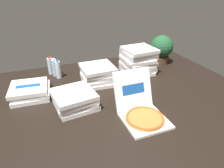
% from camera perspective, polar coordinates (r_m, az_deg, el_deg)
% --- Properties ---
extents(ground_plane, '(3.20, 2.40, 0.02)m').
position_cam_1_polar(ground_plane, '(2.15, -0.19, -4.91)').
color(ground_plane, black).
extents(open_pizza_box, '(0.38, 0.52, 0.39)m').
position_cam_1_polar(open_pizza_box, '(1.88, 8.36, -7.45)').
color(open_pizza_box, white).
rests_on(open_pizza_box, ground_plane).
extents(pizza_stack_right_near, '(0.42, 0.43, 0.22)m').
position_cam_1_polar(pizza_stack_right_near, '(2.48, -3.97, 2.79)').
color(pizza_stack_right_near, white).
rests_on(pizza_stack_right_near, ground_plane).
extents(pizza_stack_left_mid, '(0.42, 0.42, 0.35)m').
position_cam_1_polar(pizza_stack_left_mid, '(2.74, 7.36, 6.64)').
color(pizza_stack_left_mid, white).
rests_on(pizza_stack_left_mid, ground_plane).
extents(pizza_stack_right_far, '(0.44, 0.42, 0.13)m').
position_cam_1_polar(pizza_stack_right_far, '(2.36, -22.17, -1.86)').
color(pizza_stack_right_far, white).
rests_on(pizza_stack_right_far, ground_plane).
extents(pizza_stack_left_far, '(0.44, 0.44, 0.17)m').
position_cam_1_polar(pizza_stack_left_far, '(2.03, -10.57, -4.28)').
color(pizza_stack_left_far, white).
rests_on(pizza_stack_left_far, ground_plane).
extents(water_bottle_0, '(0.07, 0.07, 0.24)m').
position_cam_1_polar(water_bottle_0, '(2.82, -17.09, 4.91)').
color(water_bottle_0, silver).
rests_on(water_bottle_0, ground_plane).
extents(water_bottle_1, '(0.07, 0.07, 0.24)m').
position_cam_1_polar(water_bottle_1, '(2.75, -15.94, 4.48)').
color(water_bottle_1, silver).
rests_on(water_bottle_1, ground_plane).
extents(water_bottle_2, '(0.07, 0.07, 0.24)m').
position_cam_1_polar(water_bottle_2, '(2.68, -15.00, 3.98)').
color(water_bottle_2, white).
rests_on(water_bottle_2, ground_plane).
extents(potted_plant, '(0.33, 0.33, 0.42)m').
position_cam_1_polar(potted_plant, '(3.13, 13.86, 9.74)').
color(potted_plant, '#513323').
rests_on(potted_plant, ground_plane).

